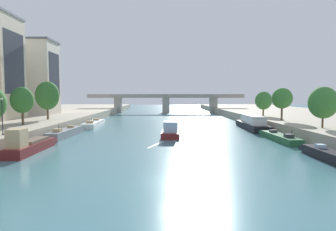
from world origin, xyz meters
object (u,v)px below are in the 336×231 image
object	(u,v)px
moored_boat_left_gap_after	(30,145)
moored_boat_left_second	(94,124)
tree_right_distant	(323,103)
lamppost_left_bank	(2,115)
tree_left_second	(22,100)
bridge_far	(166,101)
tree_right_by_lamp	(263,101)
moored_boat_right_upstream	(252,123)
moored_boat_right_gap_after	(279,137)
moored_boat_right_downstream	(329,156)
barge_midriver	(171,130)
tree_left_midway	(47,96)
moored_boat_left_far	(66,133)
tree_right_nearest	(282,98)

from	to	relation	value
moored_boat_left_gap_after	moored_boat_left_second	bearing A→B (deg)	89.28
tree_right_distant	lamppost_left_bank	distance (m)	44.69
tree_left_second	bridge_far	distance (m)	74.98
tree_right_by_lamp	lamppost_left_bank	world-z (taller)	tree_right_by_lamp
moored_boat_left_gap_after	moored_boat_right_upstream	world-z (taller)	moored_boat_left_gap_after
moored_boat_right_gap_after	tree_right_distant	world-z (taller)	tree_right_distant
moored_boat_right_downstream	lamppost_left_bank	size ratio (longest dim) A/B	2.24
bridge_far	tree_right_by_lamp	bearing A→B (deg)	-64.75
tree_right_by_lamp	moored_boat_right_gap_after	bearing A→B (deg)	-103.36
barge_midriver	tree_left_second	world-z (taller)	tree_left_second
tree_left_midway	barge_midriver	bearing A→B (deg)	-17.05
lamppost_left_bank	bridge_far	size ratio (longest dim) A/B	0.07
moored_boat_right_upstream	tree_left_second	bearing A→B (deg)	-164.49
moored_boat_right_upstream	tree_right_by_lamp	world-z (taller)	tree_right_by_lamp
tree_left_midway	moored_boat_left_far	bearing A→B (deg)	-55.97
barge_midriver	moored_boat_left_far	world-z (taller)	barge_midriver
tree_left_midway	lamppost_left_bank	xyz separation A→B (m)	(3.77, -24.20, -2.34)
moored_boat_left_second	moored_boat_left_far	bearing A→B (deg)	-92.11
moored_boat_right_downstream	tree_right_nearest	size ratio (longest dim) A/B	1.62
moored_boat_right_gap_after	tree_right_distant	size ratio (longest dim) A/B	2.06
tree_right_distant	moored_boat_left_gap_after	bearing A→B (deg)	-168.68
tree_right_nearest	bridge_far	xyz separation A→B (m)	(-22.38, 62.34, -1.64)
moored_boat_right_gap_after	moored_boat_right_upstream	bearing A→B (deg)	88.61
barge_midriver	bridge_far	world-z (taller)	bridge_far
barge_midriver	tree_right_nearest	bearing A→B (deg)	12.01
moored_boat_left_second	tree_right_by_lamp	size ratio (longest dim) A/B	2.61
moored_boat_left_second	moored_boat_right_gap_after	bearing A→B (deg)	-33.54
moored_boat_left_second	tree_right_nearest	bearing A→B (deg)	-14.36
moored_boat_left_far	lamppost_left_bank	bearing A→B (deg)	-103.57
moored_boat_right_upstream	moored_boat_left_far	bearing A→B (deg)	-163.47
tree_left_second	tree_left_midway	xyz separation A→B (m)	(-0.37, 11.67, 0.74)
tree_right_by_lamp	moored_boat_right_upstream	bearing A→B (deg)	-119.19
tree_left_midway	moored_boat_right_gap_after	bearing A→B (deg)	-20.43
bridge_far	moored_boat_left_second	bearing A→B (deg)	-107.92
lamppost_left_bank	moored_boat_right_downstream	bearing A→B (deg)	-8.68
moored_boat_right_upstream	lamppost_left_bank	distance (m)	45.37
lamppost_left_bank	moored_boat_right_upstream	bearing A→B (deg)	32.18
barge_midriver	tree_right_nearest	world-z (taller)	tree_right_nearest
tree_left_midway	tree_right_nearest	world-z (taller)	tree_left_midway
barge_midriver	lamppost_left_bank	size ratio (longest dim) A/B	3.72
moored_boat_left_gap_after	tree_right_by_lamp	distance (m)	53.70
moored_boat_right_gap_after	moored_boat_left_far	bearing A→B (deg)	171.70
moored_boat_left_second	tree_right_by_lamp	world-z (taller)	tree_right_by_lamp
lamppost_left_bank	bridge_far	world-z (taller)	bridge_far
tree_left_second	lamppost_left_bank	bearing A→B (deg)	-74.81
moored_boat_left_far	moored_boat_left_second	bearing A→B (deg)	87.89
tree_right_nearest	tree_right_by_lamp	world-z (taller)	tree_right_nearest
tree_right_nearest	tree_right_distant	bearing A→B (deg)	-86.66
moored_boat_left_gap_after	moored_boat_left_second	distance (m)	31.80
moored_boat_left_second	tree_right_distant	distance (m)	46.87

